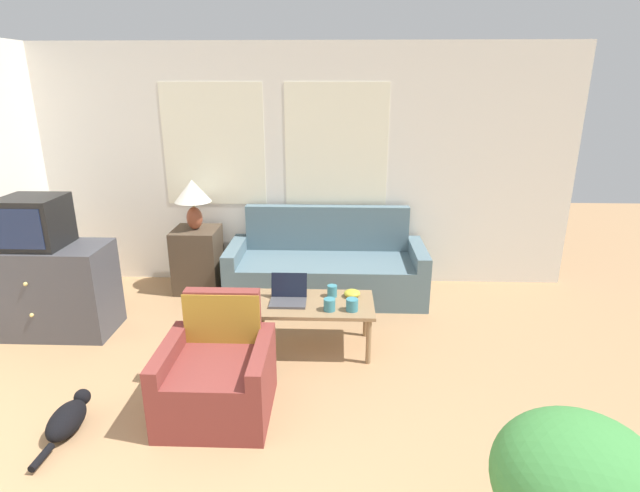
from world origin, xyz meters
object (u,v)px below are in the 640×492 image
object	(u,v)px
cat_black	(67,419)
television	(34,222)
armchair	(218,377)
laptop	(288,296)
potted_plant	(577,489)
couch	(326,270)
table_lamp	(193,195)
coffee_table	(312,308)
snack_bowl	(352,293)
cup_yellow	(352,305)
cup_navy	(329,305)
cup_white	(332,291)

from	to	relation	value
cat_black	television	bearing A→B (deg)	34.32
armchair	laptop	distance (m)	0.99
potted_plant	laptop	bearing A→B (deg)	125.16
couch	laptop	size ratio (longest dim) A/B	6.80
television	table_lamp	world-z (taller)	television
coffee_table	snack_bowl	distance (m)	0.37
laptop	table_lamp	bearing A→B (deg)	132.06
table_lamp	cup_yellow	size ratio (longest dim) A/B	5.24
cup_navy	cup_white	world-z (taller)	cup_white
coffee_table	potted_plant	world-z (taller)	potted_plant
table_lamp	potted_plant	xyz separation A→B (m)	(2.58, -3.32, -0.55)
television	potted_plant	distance (m)	4.37
armchair	television	world-z (taller)	television
cup_yellow	snack_bowl	world-z (taller)	cup_yellow
television	potted_plant	bearing A→B (deg)	-31.91
armchair	cup_navy	xyz separation A→B (m)	(0.76, 0.72, 0.23)
coffee_table	cup_navy	size ratio (longest dim) A/B	10.23
couch	armchair	bearing A→B (deg)	-109.01
potted_plant	snack_bowl	bearing A→B (deg)	112.77
laptop	cat_black	xyz separation A→B (m)	(-1.35, -1.16, -0.38)
snack_bowl	couch	bearing A→B (deg)	103.33
cup_navy	cup_yellow	world-z (taller)	same
couch	cup_navy	world-z (taller)	couch
potted_plant	couch	bearing A→B (deg)	109.85
cup_yellow	cat_black	size ratio (longest dim) A/B	0.16
laptop	snack_bowl	bearing A→B (deg)	12.65
television	cat_black	distance (m)	1.88
coffee_table	cup_yellow	bearing A→B (deg)	-23.30
cat_black	laptop	bearing A→B (deg)	-47.18
cup_yellow	cup_navy	bearing A→B (deg)	-178.89
couch	table_lamp	distance (m)	1.62
cat_black	cup_yellow	bearing A→B (deg)	-59.72
snack_bowl	television	bearing A→B (deg)	178.10
cup_white	potted_plant	world-z (taller)	potted_plant
cup_navy	cup_yellow	xyz separation A→B (m)	(0.18, 0.00, 0.00)
cup_white	snack_bowl	xyz separation A→B (m)	(0.17, 0.00, -0.02)
cup_white	cup_yellow	bearing A→B (deg)	-58.77
cat_black	table_lamp	bearing A→B (deg)	-3.41
coffee_table	cat_black	world-z (taller)	coffee_table
coffee_table	snack_bowl	world-z (taller)	snack_bowl
couch	armchair	xyz separation A→B (m)	(-0.70, -2.04, -0.02)
cup_navy	television	bearing A→B (deg)	171.79
cup_navy	snack_bowl	world-z (taller)	cup_navy
table_lamp	laptop	world-z (taller)	table_lamp
armchair	cup_yellow	xyz separation A→B (m)	(0.94, 0.72, 0.23)
television	cup_yellow	bearing A→B (deg)	-7.59
cup_white	snack_bowl	size ratio (longest dim) A/B	0.73
couch	cup_white	distance (m)	1.07
couch	laptop	world-z (taller)	couch
cup_navy	armchair	bearing A→B (deg)	-136.52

